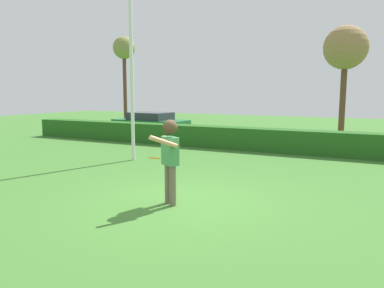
{
  "coord_description": "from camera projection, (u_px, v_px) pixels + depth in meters",
  "views": [
    {
      "loc": [
        3.63,
        -6.7,
        2.32
      ],
      "look_at": [
        -0.12,
        0.74,
        1.15
      ],
      "focal_mm": 34.36,
      "sensor_mm": 36.0,
      "label": 1
    }
  ],
  "objects": [
    {
      "name": "ground_plane",
      "position": [
        181.0,
        202.0,
        7.86
      ],
      "size": [
        60.0,
        60.0,
        0.0
      ],
      "primitive_type": "plane",
      "color": "#3E742D"
    },
    {
      "name": "willow_tree",
      "position": [
        124.0,
        51.0,
        26.61
      ],
      "size": [
        1.6,
        1.6,
        6.34
      ],
      "color": "brown",
      "rests_on": "ground"
    },
    {
      "name": "person",
      "position": [
        170.0,
        152.0,
        7.52
      ],
      "size": [
        0.5,
        0.84,
        1.78
      ],
      "color": "#6F6150",
      "rests_on": "ground"
    },
    {
      "name": "frisbee",
      "position": [
        154.0,
        158.0,
        7.11
      ],
      "size": [
        0.23,
        0.23,
        0.06
      ],
      "color": "orange"
    },
    {
      "name": "lamppost",
      "position": [
        131.0,
        52.0,
        12.23
      ],
      "size": [
        0.24,
        0.24,
        6.7
      ],
      "color": "silver",
      "rests_on": "ground"
    },
    {
      "name": "parked_car_green",
      "position": [
        150.0,
        123.0,
        20.1
      ],
      "size": [
        4.31,
        2.05,
        1.25
      ],
      "color": "#1E6633",
      "rests_on": "ground"
    },
    {
      "name": "hedge_row",
      "position": [
        273.0,
        140.0,
        14.54
      ],
      "size": [
        24.71,
        0.9,
        0.9
      ],
      "primitive_type": "cube",
      "color": "#235B1B",
      "rests_on": "ground"
    },
    {
      "name": "bare_elm_tree",
      "position": [
        346.0,
        49.0,
        20.56
      ],
      "size": [
        2.43,
        2.43,
        6.04
      ],
      "color": "brown",
      "rests_on": "ground"
    }
  ]
}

